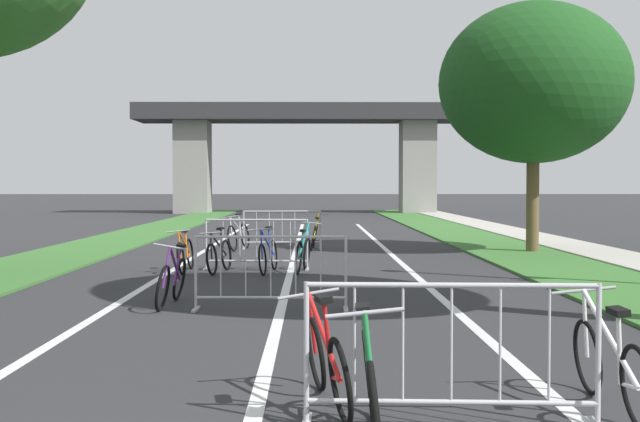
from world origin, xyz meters
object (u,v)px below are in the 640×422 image
tree_right_pine_near (534,83)px  bicycle_teal_4 (303,254)px  crowd_barrier_fourth (282,230)px  bicycle_white_0 (610,365)px  bicycle_purple_6 (172,281)px  bicycle_blue_1 (268,254)px  crowd_barrier_nearest (451,356)px  bicycle_green_9 (371,388)px  bicycle_silver_2 (239,236)px  bicycle_red_3 (326,361)px  bicycle_black_8 (219,255)px  crowd_barrier_third (257,245)px  crowd_barrier_second (271,274)px  bicycle_orange_5 (185,254)px  bicycle_yellow_7 (315,235)px

tree_right_pine_near → bicycle_teal_4: (-5.86, -4.50, -3.98)m
crowd_barrier_fourth → bicycle_white_0: crowd_barrier_fourth is taller
bicycle_white_0 → bicycle_purple_6: (-4.33, 5.49, 0.00)m
bicycle_purple_6 → bicycle_blue_1: bearing=-101.7°
crowd_barrier_nearest → bicycle_green_9: bearing=-148.0°
crowd_barrier_fourth → bicycle_white_0: 16.19m
crowd_barrier_nearest → bicycle_silver_2: crowd_barrier_nearest is taller
bicycle_red_3 → bicycle_green_9: bicycle_green_9 is taller
crowd_barrier_nearest → bicycle_black_8: 10.64m
crowd_barrier_third → bicycle_white_0: (3.45, -10.47, -0.15)m
crowd_barrier_fourth → bicycle_green_9: bearing=-85.8°
bicycle_purple_6 → bicycle_black_8: 4.40m
crowd_barrier_fourth → bicycle_white_0: bearing=-78.9°
bicycle_red_3 → bicycle_teal_4: 9.83m
crowd_barrier_second → bicycle_blue_1: crowd_barrier_second is taller
crowd_barrier_fourth → bicycle_purple_6: (-1.20, -10.39, -0.15)m
tree_right_pine_near → crowd_barrier_third: 8.80m
crowd_barrier_third → bicycle_orange_5: bearing=-163.8°
tree_right_pine_near → bicycle_blue_1: size_ratio=3.74×
crowd_barrier_second → bicycle_yellow_7: 10.46m
crowd_barrier_fourth → bicycle_blue_1: 6.00m
bicycle_blue_1 → bicycle_yellow_7: bicycle_yellow_7 is taller
crowd_barrier_fourth → bicycle_purple_6: 10.46m
crowd_barrier_fourth → bicycle_orange_5: crowd_barrier_fourth is taller
bicycle_teal_4 → bicycle_orange_5: size_ratio=0.98×
tree_right_pine_near → bicycle_green_9: tree_right_pine_near is taller
bicycle_blue_1 → bicycle_red_3: 9.76m
tree_right_pine_near → bicycle_black_8: size_ratio=4.01×
bicycle_white_0 → bicycle_silver_2: bicycle_silver_2 is taller
crowd_barrier_third → bicycle_blue_1: 0.66m
bicycle_teal_4 → bicycle_orange_5: 2.37m
bicycle_yellow_7 → bicycle_blue_1: bearing=-96.4°
bicycle_silver_2 → bicycle_teal_4: size_ratio=1.09×
bicycle_blue_1 → bicycle_purple_6: (-1.15, -4.39, 0.00)m
crowd_barrier_third → bicycle_purple_6: crowd_barrier_third is taller
bicycle_orange_5 → bicycle_yellow_7: (2.62, 5.44, 0.03)m
bicycle_orange_5 → bicycle_red_3: bearing=106.3°
bicycle_green_9 → bicycle_orange_5: bearing=-72.7°
bicycle_purple_6 → bicycle_green_9: 6.69m
bicycle_teal_4 → bicycle_yellow_7: bearing=96.3°
bicycle_blue_1 → bicycle_green_9: 10.70m
tree_right_pine_near → bicycle_orange_5: size_ratio=3.84×
crowd_barrier_third → bicycle_yellow_7: 5.17m
bicycle_orange_5 → bicycle_yellow_7: bearing=-114.5°
crowd_barrier_second → bicycle_black_8: crowd_barrier_second is taller
crowd_barrier_third → bicycle_green_9: bearing=-82.1°
bicycle_blue_1 → bicycle_silver_2: 5.71m
bicycle_silver_2 → bicycle_purple_6: size_ratio=1.03×
bicycle_black_8 → bicycle_green_9: bearing=112.5°
tree_right_pine_near → bicycle_purple_6: 12.50m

